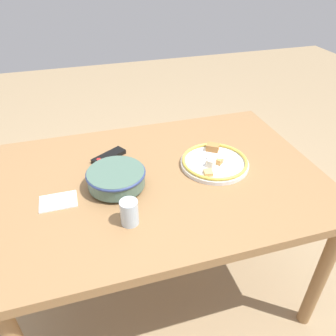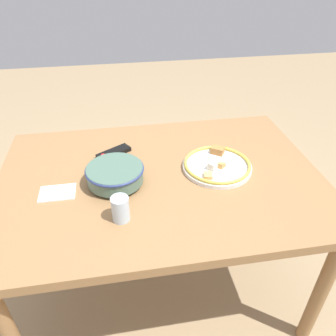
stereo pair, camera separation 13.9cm
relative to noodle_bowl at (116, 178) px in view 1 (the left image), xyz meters
The scene contains 7 objects.
ground_plane 0.81m from the noodle_bowl, ahead, with size 8.00×8.00×0.00m, color #9E8460.
dining_table 0.23m from the noodle_bowl, ahead, with size 1.39×0.96×0.74m.
noodle_bowl is the anchor object (origin of this frame).
food_plate 0.45m from the noodle_bowl, ahead, with size 0.30×0.30×0.05m.
tv_remote 0.23m from the noodle_bowl, 90.50° to the left, with size 0.17×0.13×0.02m.
drinking_glass 0.22m from the noodle_bowl, 87.04° to the right, with size 0.06×0.06×0.10m.
folded_napkin 0.24m from the noodle_bowl, behind, with size 0.14×0.10×0.01m.
Camera 1 is at (-0.29, -1.10, 1.57)m, focal length 35.00 mm.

